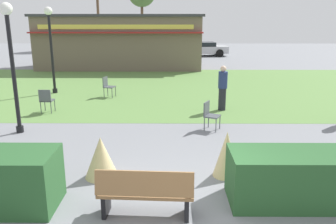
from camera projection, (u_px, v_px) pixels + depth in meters
ground_plane at (181, 217)px, 6.36m from camera, size 80.00×80.00×0.00m
lawn_patch at (174, 88)px, 17.61m from camera, size 36.00×12.00×0.01m
park_bench at (145, 193)px, 6.24m from camera, size 1.73×0.61×0.95m
hedge_right at (290, 178)px, 6.76m from camera, size 2.30×1.10×1.01m
ornamental_grass_behind_left at (227, 154)px, 7.87m from camera, size 0.59×0.59×1.04m
ornamental_grass_behind_right at (101, 157)px, 7.83m from camera, size 0.74×0.74×0.93m
lamppost_mid at (11, 53)px, 10.31m from camera, size 0.36×0.36×3.85m
lamppost_far at (51, 39)px, 15.82m from camera, size 0.36×0.36×3.85m
food_kiosk at (120, 41)px, 23.95m from camera, size 11.02×4.28×3.55m
cafe_chair_west at (46, 99)px, 12.98m from camera, size 0.46×0.46×0.89m
cafe_chair_east at (210, 113)px, 11.08m from camera, size 0.59×0.59×0.89m
cafe_chair_center at (108, 85)px, 15.53m from camera, size 0.54×0.54×0.89m
person_standing at (223, 88)px, 13.28m from camera, size 0.34×0.34×1.69m
parked_car_west_slot at (145, 48)px, 31.23m from camera, size 4.22×2.10×1.20m
parked_car_center_slot at (203, 48)px, 31.19m from camera, size 4.32×2.29×1.20m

